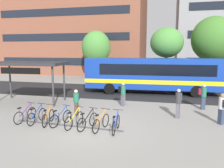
% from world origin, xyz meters
% --- Properties ---
extents(ground, '(200.00, 200.00, 0.00)m').
position_xyz_m(ground, '(0.00, 0.00, 0.00)').
color(ground, gray).
extents(bus_lane_asphalt, '(80.00, 7.20, 0.01)m').
position_xyz_m(bus_lane_asphalt, '(0.00, 10.22, 0.00)').
color(bus_lane_asphalt, '#232326').
rests_on(bus_lane_asphalt, ground).
extents(city_bus, '(12.14, 3.20, 3.20)m').
position_xyz_m(city_bus, '(2.29, 10.22, 1.78)').
color(city_bus, '#14389E').
rests_on(city_bus, ground).
extents(bike_rack, '(6.03, 0.37, 0.70)m').
position_xyz_m(bike_rack, '(-1.36, 0.08, 0.09)').
color(bike_rack, '#47474C').
rests_on(bike_rack, ground).
extents(parked_bicycle_purple_0, '(0.52, 1.71, 0.99)m').
position_xyz_m(parked_bicycle_purple_0, '(-3.95, 0.21, 0.38)').
color(parked_bicycle_purple_0, black).
rests_on(parked_bicycle_purple_0, ground).
extents(parked_bicycle_blue_1, '(0.52, 1.72, 0.99)m').
position_xyz_m(parked_bicycle_blue_1, '(-3.21, 0.17, 0.38)').
color(parked_bicycle_blue_1, black).
rests_on(parked_bicycle_blue_1, ground).
extents(parked_bicycle_orange_2, '(0.52, 1.71, 0.99)m').
position_xyz_m(parked_bicycle_orange_2, '(-2.49, 0.12, 0.38)').
color(parked_bicycle_orange_2, black).
rests_on(parked_bicycle_orange_2, ground).
extents(parked_bicycle_blue_3, '(0.65, 1.67, 0.99)m').
position_xyz_m(parked_bicycle_blue_3, '(-1.77, 0.15, 0.38)').
color(parked_bicycle_blue_3, black).
rests_on(parked_bicycle_blue_3, ground).
extents(parked_bicycle_yellow_4, '(0.53, 1.70, 0.99)m').
position_xyz_m(parked_bicycle_yellow_4, '(-0.95, 0.02, 0.38)').
color(parked_bicycle_yellow_4, black).
rests_on(parked_bicycle_yellow_4, ground).
extents(parked_bicycle_black_5, '(0.66, 1.67, 0.99)m').
position_xyz_m(parked_bicycle_black_5, '(-0.20, -0.02, 0.38)').
color(parked_bicycle_black_5, black).
rests_on(parked_bicycle_black_5, ground).
extents(parked_bicycle_orange_6, '(0.55, 1.70, 0.99)m').
position_xyz_m(parked_bicycle_orange_6, '(0.53, -0.06, 0.38)').
color(parked_bicycle_orange_6, black).
rests_on(parked_bicycle_orange_6, ground).
extents(parked_bicycle_blue_7, '(0.52, 1.72, 0.99)m').
position_xyz_m(parked_bicycle_blue_7, '(1.30, -0.10, 0.38)').
color(parked_bicycle_blue_7, black).
rests_on(parked_bicycle_blue_7, ground).
extents(transit_shelter, '(5.64, 3.14, 3.06)m').
position_xyz_m(transit_shelter, '(-6.45, 4.47, 2.85)').
color(transit_shelter, '#38383D').
rests_on(transit_shelter, ground).
extents(commuter_black_pack_0, '(0.61, 0.53, 1.69)m').
position_xyz_m(commuter_black_pack_0, '(0.65, 4.97, 0.97)').
color(commuter_black_pack_0, '#565660').
rests_on(commuter_black_pack_0, ground).
extents(commuter_teal_pack_1, '(0.43, 0.58, 1.74)m').
position_xyz_m(commuter_teal_pack_1, '(4.35, 2.94, 1.01)').
color(commuter_teal_pack_1, '#565660').
rests_on(commuter_teal_pack_1, ground).
extents(commuter_navy_pack_2, '(0.38, 0.56, 1.59)m').
position_xyz_m(commuter_navy_pack_2, '(-1.69, 2.12, 0.92)').
color(commuter_navy_pack_2, '#47382D').
rests_on(commuter_navy_pack_2, ground).
extents(commuter_maroon_pack_3, '(0.54, 0.37, 1.73)m').
position_xyz_m(commuter_maroon_pack_3, '(6.04, 5.28, 1.00)').
color(commuter_maroon_pack_3, '#2D3851').
rests_on(commuter_maroon_pack_3, ground).
extents(commuter_navy_pack_4, '(0.55, 0.60, 1.70)m').
position_xyz_m(commuter_navy_pack_4, '(6.57, 2.30, 0.98)').
color(commuter_navy_pack_4, '#2D3851').
rests_on(commuter_navy_pack_4, ground).
extents(street_tree_0, '(3.44, 3.44, 6.27)m').
position_xyz_m(street_tree_0, '(3.55, 14.04, 4.68)').
color(street_tree_0, brown).
rests_on(street_tree_0, ground).
extents(street_tree_1, '(3.80, 3.80, 6.42)m').
position_xyz_m(street_tree_1, '(-5.49, 18.15, 4.25)').
color(street_tree_1, brown).
rests_on(street_tree_1, ground).
extents(street_tree_2, '(4.56, 4.56, 7.43)m').
position_xyz_m(street_tree_2, '(8.32, 15.44, 5.06)').
color(street_tree_2, brown).
rests_on(street_tree_2, ground).
extents(building_left_wing, '(23.39, 10.72, 18.17)m').
position_xyz_m(building_left_wing, '(-11.82, 26.40, 9.08)').
color(building_left_wing, brown).
rests_on(building_left_wing, ground).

